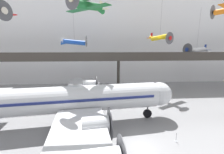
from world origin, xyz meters
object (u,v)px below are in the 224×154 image
(airliner_silver_main, at_px, (73,100))
(stanchion_barrier, at_px, (176,139))
(suspended_plane_green_biplane, at_px, (88,5))
(suspended_plane_blue_trainer, at_px, (75,42))
(suspended_plane_white_twin, at_px, (197,50))
(suspended_plane_yellow_lowwing, at_px, (160,38))

(airliner_silver_main, relative_size, stanchion_barrier, 31.17)
(suspended_plane_green_biplane, bearing_deg, stanchion_barrier, 86.56)
(suspended_plane_blue_trainer, relative_size, stanchion_barrier, 9.11)
(airliner_silver_main, bearing_deg, suspended_plane_white_twin, 26.39)
(suspended_plane_white_twin, bearing_deg, airliner_silver_main, 16.38)
(suspended_plane_white_twin, xyz_separation_m, suspended_plane_green_biplane, (-26.98, -13.92, 7.02))
(stanchion_barrier, bearing_deg, suspended_plane_yellow_lowwing, 76.46)
(suspended_plane_blue_trainer, bearing_deg, suspended_plane_white_twin, 8.58)
(stanchion_barrier, bearing_deg, suspended_plane_blue_trainer, 126.04)
(airliner_silver_main, height_order, suspended_plane_white_twin, suspended_plane_white_twin)
(suspended_plane_white_twin, relative_size, suspended_plane_yellow_lowwing, 1.28)
(suspended_plane_yellow_lowwing, xyz_separation_m, suspended_plane_green_biplane, (-14.62, -8.15, 4.21))
(airliner_silver_main, height_order, suspended_plane_green_biplane, suspended_plane_green_biplane)
(suspended_plane_yellow_lowwing, relative_size, suspended_plane_green_biplane, 1.30)
(airliner_silver_main, distance_m, suspended_plane_blue_trainer, 17.09)
(suspended_plane_white_twin, bearing_deg, suspended_plane_blue_trainer, -9.50)
(suspended_plane_white_twin, bearing_deg, suspended_plane_green_biplane, 10.69)
(airliner_silver_main, xyz_separation_m, suspended_plane_blue_trainer, (-2.03, 14.96, 8.00))
(suspended_plane_yellow_lowwing, height_order, suspended_plane_green_biplane, suspended_plane_green_biplane)
(airliner_silver_main, distance_m, suspended_plane_white_twin, 35.14)
(airliner_silver_main, bearing_deg, suspended_plane_blue_trainer, 91.11)
(suspended_plane_white_twin, distance_m, suspended_plane_yellow_lowwing, 13.93)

